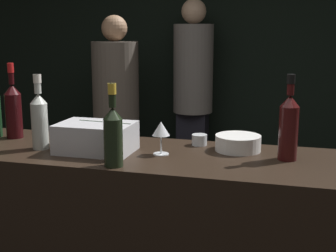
# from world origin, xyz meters

# --- Properties ---
(wall_back_chalkboard) EXTENTS (6.40, 0.06, 2.80)m
(wall_back_chalkboard) POSITION_xyz_m (0.00, 2.69, 1.40)
(wall_back_chalkboard) COLOR black
(wall_back_chalkboard) RESTS_ON ground_plane
(ice_bin_with_bottles) EXTENTS (0.33, 0.23, 0.13)m
(ice_bin_with_bottles) POSITION_xyz_m (-0.31, 0.25, 1.08)
(ice_bin_with_bottles) COLOR silver
(ice_bin_with_bottles) RESTS_ON bar_counter
(bowl_white) EXTENTS (0.20, 0.20, 0.07)m
(bowl_white) POSITION_xyz_m (0.29, 0.44, 1.05)
(bowl_white) COLOR white
(bowl_white) RESTS_ON bar_counter
(wine_glass) EXTENTS (0.08, 0.08, 0.15)m
(wine_glass) POSITION_xyz_m (-0.02, 0.28, 1.12)
(wine_glass) COLOR silver
(wine_glass) RESTS_ON bar_counter
(candle_votive) EXTENTS (0.07, 0.07, 0.05)m
(candle_votive) POSITION_xyz_m (0.11, 0.49, 1.03)
(candle_votive) COLOR silver
(candle_votive) RESTS_ON bar_counter
(red_wine_bottle_tall) EXTENTS (0.08, 0.08, 0.37)m
(red_wine_bottle_tall) POSITION_xyz_m (-0.82, 0.39, 1.16)
(red_wine_bottle_tall) COLOR black
(red_wine_bottle_tall) RESTS_ON bar_counter
(champagne_bottle) EXTENTS (0.08, 0.08, 0.33)m
(champagne_bottle) POSITION_xyz_m (-0.15, 0.06, 1.14)
(champagne_bottle) COLOR black
(champagne_bottle) RESTS_ON bar_counter
(white_wine_bottle) EXTENTS (0.07, 0.07, 0.34)m
(white_wine_bottle) POSITION_xyz_m (-0.58, 0.23, 1.15)
(white_wine_bottle) COLOR #B2B7AD
(white_wine_bottle) RESTS_ON bar_counter
(red_wine_bottle_black_foil) EXTENTS (0.08, 0.08, 0.36)m
(red_wine_bottle_black_foil) POSITION_xyz_m (0.51, 0.34, 1.16)
(red_wine_bottle_black_foil) COLOR #380F0F
(red_wine_bottle_black_foil) RESTS_ON bar_counter
(person_in_hoodie) EXTENTS (0.38, 0.38, 1.66)m
(person_in_hoodie) POSITION_xyz_m (-0.91, 1.98, 0.92)
(person_in_hoodie) COLOR black
(person_in_hoodie) RESTS_ON ground_plane
(person_blond_tee) EXTENTS (0.34, 0.34, 1.80)m
(person_blond_tee) POSITION_xyz_m (-0.33, 2.34, 1.01)
(person_blond_tee) COLOR black
(person_blond_tee) RESTS_ON ground_plane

